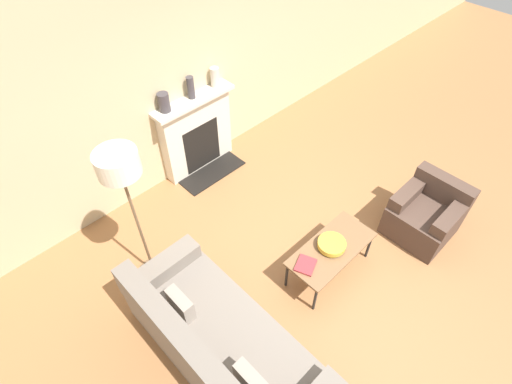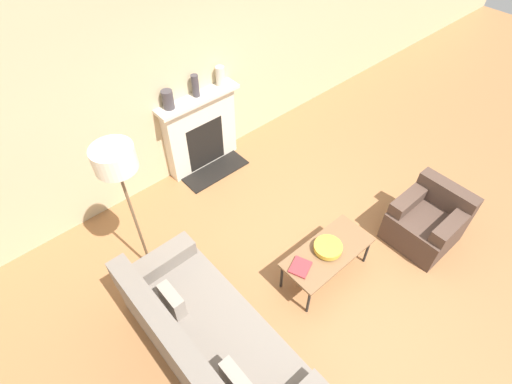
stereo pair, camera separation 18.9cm
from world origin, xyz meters
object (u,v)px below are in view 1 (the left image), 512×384
mantel_vase_left (164,102)px  book (306,265)px  fireplace (197,134)px  coffee_table (331,250)px  floor_lamp (123,180)px  mantel_vase_center_left (191,88)px  armchair_near (426,214)px  mantel_vase_center_right (215,77)px  bowl (332,244)px  couch (221,346)px

mantel_vase_left → book: bearing=-91.7°
fireplace → coffee_table: fireplace is taller
floor_lamp → mantel_vase_center_left: 1.99m
armchair_near → book: armchair_near is taller
armchair_near → floor_lamp: size_ratio=0.41×
fireplace → book: 2.55m
coffee_table → mantel_vase_center_left: mantel_vase_center_left is taller
book → mantel_vase_center_right: (0.91, 2.52, 0.86)m
fireplace → mantel_vase_center_left: (0.00, 0.01, 0.76)m
mantel_vase_left → mantel_vase_center_left: (0.43, 0.00, 0.03)m
floor_lamp → mantel_vase_center_left: size_ratio=6.20×
armchair_near → bowl: (-1.37, 0.47, 0.20)m
coffee_table → bowl: 0.09m
fireplace → book: (-0.50, -2.50, -0.11)m
bowl → mantel_vase_center_left: (0.11, 2.56, 0.83)m
bowl → book: size_ratio=1.12×
couch → book: couch is taller
couch → bowl: size_ratio=6.85×
bowl → mantel_vase_left: (-0.32, 2.56, 0.81)m
mantel_vase_left → coffee_table: bearing=-82.9°
coffee_table → mantel_vase_center_left: size_ratio=3.58×
coffee_table → armchair_near: bearing=-18.4°
armchair_near → mantel_vase_left: 3.61m
armchair_near → mantel_vase_center_left: (-1.26, 3.03, 1.04)m
coffee_table → book: (-0.39, 0.05, 0.05)m
fireplace → floor_lamp: 2.20m
mantel_vase_center_left → bowl: bearing=-92.4°
bowl → book: bowl is taller
fireplace → mantel_vase_center_right: (0.42, 0.01, 0.75)m
couch → coffee_table: couch is taller
fireplace → armchair_near: (1.27, -3.01, -0.27)m
floor_lamp → mantel_vase_left: size_ratio=7.54×
bowl → mantel_vase_center_right: bearing=78.5°
floor_lamp → mantel_vase_center_right: (2.04, 1.12, -0.25)m
armchair_near → book: size_ratio=2.70×
coffee_table → fireplace: bearing=87.7°
bowl → floor_lamp: floor_lamp is taller
armchair_near → mantel_vase_left: bearing=-150.9°
coffee_table → bowl: bowl is taller
bowl → mantel_vase_center_right: size_ratio=1.18×
armchair_near → coffee_table: (-1.37, 0.46, 0.11)m
fireplace → mantel_vase_center_left: bearing=71.9°
bowl → floor_lamp: bearing=136.7°
armchair_near → fireplace: bearing=-157.2°
couch → mantel_vase_left: mantel_vase_left is taller
mantel_vase_center_left → armchair_near: bearing=-67.4°
armchair_near → coffee_table: size_ratio=0.71×
fireplace → armchair_near: bearing=-67.2°
bowl → book: 0.40m
armchair_near → coffee_table: bearing=-108.4°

